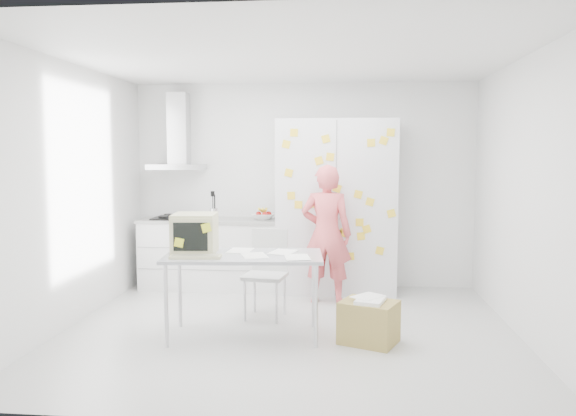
# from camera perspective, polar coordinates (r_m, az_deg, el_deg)

# --- Properties ---
(floor) EXTENTS (4.50, 4.00, 0.02)m
(floor) POSITION_cam_1_polar(r_m,az_deg,el_deg) (5.79, 0.10, -12.39)
(floor) COLOR silver
(floor) RESTS_ON ground
(walls) EXTENTS (4.52, 4.01, 2.70)m
(walls) POSITION_cam_1_polar(r_m,az_deg,el_deg) (6.24, 0.72, 1.66)
(walls) COLOR white
(walls) RESTS_ON ground
(ceiling) EXTENTS (4.50, 4.00, 0.02)m
(ceiling) POSITION_cam_1_polar(r_m,az_deg,el_deg) (5.59, 0.10, 15.10)
(ceiling) COLOR white
(ceiling) RESTS_ON walls
(counter_run) EXTENTS (1.84, 0.63, 1.28)m
(counter_run) POSITION_cam_1_polar(r_m,az_deg,el_deg) (7.50, -7.85, -4.50)
(counter_run) COLOR white
(counter_run) RESTS_ON ground
(range_hood) EXTENTS (0.70, 0.48, 1.01)m
(range_hood) POSITION_cam_1_polar(r_m,az_deg,el_deg) (7.64, -11.08, 6.83)
(range_hood) COLOR silver
(range_hood) RESTS_ON walls
(tall_cabinet) EXTENTS (1.50, 0.68, 2.20)m
(tall_cabinet) POSITION_cam_1_polar(r_m,az_deg,el_deg) (7.19, 4.93, 0.16)
(tall_cabinet) COLOR silver
(tall_cabinet) RESTS_ON ground
(person) EXTENTS (0.64, 0.45, 1.65)m
(person) POSITION_cam_1_polar(r_m,az_deg,el_deg) (6.66, 3.92, -2.67)
(person) COLOR #F05D62
(person) RESTS_ON ground
(desk) EXTENTS (1.56, 0.88, 1.19)m
(desk) POSITION_cam_1_polar(r_m,az_deg,el_deg) (5.48, -7.68, -3.62)
(desk) COLOR #ADB0B8
(desk) RESTS_ON ground
(chair) EXTENTS (0.49, 0.49, 0.95)m
(chair) POSITION_cam_1_polar(r_m,az_deg,el_deg) (6.14, -2.15, -6.07)
(chair) COLOR silver
(chair) RESTS_ON ground
(cardboard_box) EXTENTS (0.61, 0.56, 0.43)m
(cardboard_box) POSITION_cam_1_polar(r_m,az_deg,el_deg) (5.41, 8.21, -11.33)
(cardboard_box) COLOR #A99349
(cardboard_box) RESTS_ON ground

